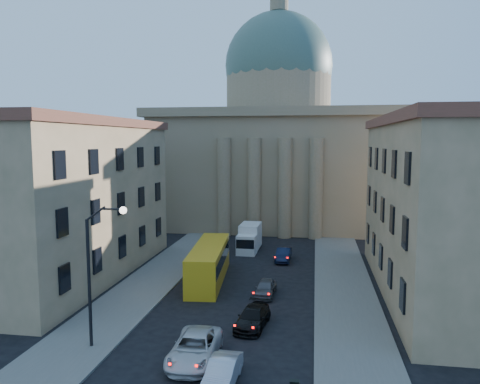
# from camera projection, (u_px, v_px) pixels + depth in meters

# --- Properties ---
(sidewalk_left) EXTENTS (5.00, 60.00, 0.15)m
(sidewalk_left) POSITION_uv_depth(u_px,v_px,m) (137.00, 293.00, 38.65)
(sidewalk_left) COLOR #5F5D57
(sidewalk_left) RESTS_ON ground
(sidewalk_right) EXTENTS (5.00, 60.00, 0.15)m
(sidewalk_right) POSITION_uv_depth(u_px,v_px,m) (347.00, 305.00, 35.95)
(sidewalk_right) COLOR #5F5D57
(sidewalk_right) RESTS_ON ground
(church) EXTENTS (68.02, 28.76, 36.60)m
(church) POSITION_uv_depth(u_px,v_px,m) (278.00, 145.00, 72.76)
(church) COLOR #7A6A4B
(church) RESTS_ON ground
(building_left) EXTENTS (11.60, 26.60, 14.70)m
(building_left) POSITION_uv_depth(u_px,v_px,m) (64.00, 198.00, 43.11)
(building_left) COLOR tan
(building_left) RESTS_ON ground
(building_right) EXTENTS (11.60, 26.60, 14.70)m
(building_right) POSITION_uv_depth(u_px,v_px,m) (454.00, 206.00, 37.72)
(building_right) COLOR tan
(building_right) RESTS_ON ground
(street_lamp) EXTENTS (2.62, 0.44, 8.83)m
(street_lamp) POSITION_uv_depth(u_px,v_px,m) (97.00, 264.00, 28.02)
(street_lamp) COLOR black
(street_lamp) RESTS_ON ground
(car_right_near) EXTENTS (1.62, 4.14, 1.34)m
(car_right_near) POSITION_uv_depth(u_px,v_px,m) (222.00, 373.00, 24.27)
(car_right_near) COLOR #ACAEB4
(car_right_near) RESTS_ON ground
(car_left_mid) EXTENTS (2.73, 5.62, 1.54)m
(car_left_mid) POSITION_uv_depth(u_px,v_px,m) (195.00, 348.00, 26.91)
(car_left_mid) COLOR silver
(car_left_mid) RESTS_ON ground
(car_right_mid) EXTENTS (2.36, 4.71, 1.31)m
(car_right_mid) POSITION_uv_depth(u_px,v_px,m) (253.00, 317.00, 31.86)
(car_right_mid) COLOR black
(car_right_mid) RESTS_ON ground
(car_right_far) EXTENTS (1.72, 3.90, 1.30)m
(car_right_far) POSITION_uv_depth(u_px,v_px,m) (266.00, 288.00, 38.29)
(car_right_far) COLOR #4B4C50
(car_right_far) RESTS_ON ground
(car_right_distant) EXTENTS (1.58, 4.20, 1.37)m
(car_right_distant) POSITION_uv_depth(u_px,v_px,m) (284.00, 255.00, 49.28)
(car_right_distant) COLOR black
(car_right_distant) RESTS_ON ground
(city_bus) EXTENTS (3.62, 11.62, 3.22)m
(city_bus) POSITION_uv_depth(u_px,v_px,m) (209.00, 262.00, 42.31)
(city_bus) COLOR gold
(city_bus) RESTS_ON ground
(box_truck) EXTENTS (2.28, 5.53, 3.01)m
(box_truck) POSITION_uv_depth(u_px,v_px,m) (249.00, 239.00, 53.79)
(box_truck) COLOR silver
(box_truck) RESTS_ON ground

